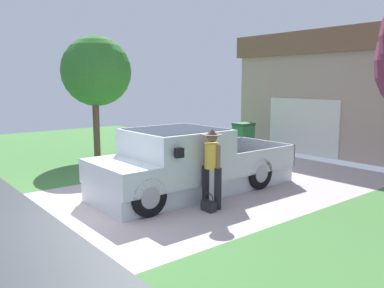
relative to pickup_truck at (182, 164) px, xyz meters
name	(u,v)px	position (x,y,z in m)	size (l,w,h in m)	color
pickup_truck	(182,164)	(0.00, 0.00, 0.00)	(2.16, 5.24, 1.58)	silver
person_with_hat	(212,163)	(1.27, -0.18, 0.25)	(0.51, 0.45, 1.70)	black
handbag	(209,205)	(1.42, -0.40, -0.59)	(0.32, 0.17, 0.40)	#232328
front_yard_tree	(96,70)	(-5.71, 0.60, 2.38)	(2.49, 2.46, 4.27)	brown
wheeled_trash_bin	(243,136)	(-3.20, 5.47, -0.12)	(0.60, 0.72, 1.09)	#286B38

